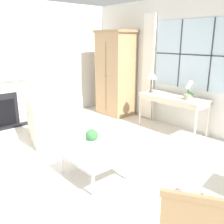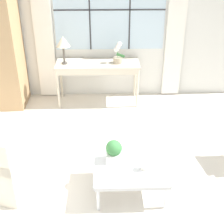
{
  "view_description": "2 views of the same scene",
  "coord_description": "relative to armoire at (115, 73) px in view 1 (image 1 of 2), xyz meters",
  "views": [
    {
      "loc": [
        2.79,
        -1.71,
        1.94
      ],
      "look_at": [
        0.08,
        0.67,
        0.88
      ],
      "focal_mm": 40.0,
      "sensor_mm": 36.0,
      "label": 1
    },
    {
      "loc": [
        -0.12,
        -2.64,
        2.69
      ],
      "look_at": [
        -0.03,
        0.62,
        0.89
      ],
      "focal_mm": 50.0,
      "sensor_mm": 36.0,
      "label": 2
    }
  ],
  "objects": [
    {
      "name": "armchair_upholstered",
      "position": [
        0.55,
        -2.2,
        -0.79
      ],
      "size": [
        1.08,
        1.01,
        0.86
      ],
      "color": "beige",
      "rests_on": "ground_plane"
    },
    {
      "name": "ground_plane",
      "position": [
        2.01,
        -2.63,
        -1.08
      ],
      "size": [
        14.0,
        14.0,
        0.0
      ],
      "primitive_type": "plane",
      "color": "silver"
    },
    {
      "name": "armoire",
      "position": [
        0.0,
        0.0,
        0.0
      ],
      "size": [
        0.97,
        0.71,
        2.15
      ],
      "color": "tan",
      "rests_on": "ground_plane"
    },
    {
      "name": "wall_back_windowed",
      "position": [
        2.01,
        0.4,
        0.32
      ],
      "size": [
        7.2,
        0.14,
        2.8
      ],
      "color": "silver",
      "rests_on": "ground_plane"
    },
    {
      "name": "coffee_table",
      "position": [
        2.19,
        -2.39,
        -0.75
      ],
      "size": [
        0.86,
        0.7,
        0.37
      ],
      "color": "silver",
      "rests_on": "ground_plane"
    },
    {
      "name": "potted_orchid",
      "position": [
        2.15,
        0.02,
        -0.15
      ],
      "size": [
        0.21,
        0.16,
        0.38
      ],
      "color": "tan",
      "rests_on": "console_table"
    },
    {
      "name": "pillar_candle",
      "position": [
        2.35,
        -2.46,
        -0.65
      ],
      "size": [
        0.12,
        0.12,
        0.13
      ],
      "color": "silver",
      "rests_on": "coffee_table"
    },
    {
      "name": "wall_left",
      "position": [
        -1.02,
        -2.03,
        0.32
      ],
      "size": [
        0.06,
        7.2,
        2.8
      ],
      "primitive_type": "cube",
      "color": "silver",
      "rests_on": "ground_plane"
    },
    {
      "name": "potted_plant_small",
      "position": [
        2.0,
        -2.28,
        -0.57
      ],
      "size": [
        0.19,
        0.19,
        0.28
      ],
      "color": "white",
      "rests_on": "coffee_table"
    },
    {
      "name": "table_lamp",
      "position": [
        1.2,
        0.01,
        0.08
      ],
      "size": [
        0.24,
        0.24,
        0.49
      ],
      "color": "#4C4742",
      "rests_on": "console_table"
    },
    {
      "name": "console_table",
      "position": [
        1.79,
        0.04,
        -0.39
      ],
      "size": [
        1.49,
        0.55,
        0.77
      ],
      "color": "beige",
      "rests_on": "ground_plane"
    }
  ]
}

